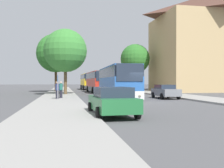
# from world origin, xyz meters

# --- Properties ---
(ground_plane) EXTENTS (300.00, 300.00, 0.00)m
(ground_plane) POSITION_xyz_m (0.00, 0.00, 0.00)
(ground_plane) COLOR #4C4C4F
(ground_plane) RESTS_ON ground
(sidewalk_left) EXTENTS (4.00, 120.00, 0.15)m
(sidewalk_left) POSITION_xyz_m (-7.00, 0.00, 0.07)
(sidewalk_left) COLOR gray
(sidewalk_left) RESTS_ON ground_plane
(sidewalk_right) EXTENTS (4.00, 120.00, 0.15)m
(sidewalk_right) POSITION_xyz_m (7.00, 0.00, 0.07)
(sidewalk_right) COLOR gray
(sidewalk_right) RESTS_ON ground_plane
(building_right_background) EXTENTS (16.40, 13.15, 17.36)m
(building_right_background) POSITION_xyz_m (18.50, 22.76, 8.68)
(building_right_background) COLOR tan
(building_right_background) RESTS_ON ground_plane
(bus_front) EXTENTS (3.00, 12.11, 3.24)m
(bus_front) POSITION_xyz_m (-1.12, 5.40, 1.74)
(bus_front) COLOR silver
(bus_front) RESTS_ON ground_plane
(bus_middle) EXTENTS (3.01, 12.09, 3.32)m
(bus_middle) POSITION_xyz_m (-1.04, 21.04, 1.77)
(bus_middle) COLOR gray
(bus_middle) RESTS_ON ground_plane
(bus_rear) EXTENTS (2.91, 12.13, 3.44)m
(bus_rear) POSITION_xyz_m (-1.10, 37.49, 1.84)
(bus_rear) COLOR #2D2D2D
(bus_rear) RESTS_ON ground_plane
(parked_car_left_curb) EXTENTS (2.16, 4.33, 1.48)m
(parked_car_left_curb) POSITION_xyz_m (-4.16, -8.08, 0.77)
(parked_car_left_curb) COLOR #236B38
(parked_car_left_curb) RESTS_ON ground_plane
(parked_car_right_near) EXTENTS (2.02, 4.45, 1.43)m
(parked_car_right_near) POSITION_xyz_m (3.82, 4.59, 0.76)
(parked_car_right_near) COLOR slate
(parked_car_right_near) RESTS_ON ground_plane
(parked_car_right_far) EXTENTS (2.03, 4.18, 1.50)m
(parked_car_right_far) POSITION_xyz_m (3.83, 24.09, 0.79)
(parked_car_right_far) COLOR #B7B7BC
(parked_car_right_far) RESTS_ON ground_plane
(bus_stop_sign) EXTENTS (0.08, 0.45, 2.23)m
(bus_stop_sign) POSITION_xyz_m (-7.07, 2.92, 1.54)
(bus_stop_sign) COLOR gray
(bus_stop_sign) RESTS_ON sidewalk_left
(pedestrian_waiting_near) EXTENTS (0.36, 0.36, 1.61)m
(pedestrian_waiting_near) POSITION_xyz_m (-7.15, 4.20, 0.96)
(pedestrian_waiting_near) COLOR #23232D
(pedestrian_waiting_near) RESTS_ON sidewalk_left
(pedestrian_waiting_far) EXTENTS (0.36, 0.36, 1.62)m
(pedestrian_waiting_far) POSITION_xyz_m (-6.82, 5.13, 0.96)
(pedestrian_waiting_far) COLOR #23232D
(pedestrian_waiting_far) RESTS_ON sidewalk_left
(tree_left_near) EXTENTS (5.54, 5.54, 8.37)m
(tree_left_near) POSITION_xyz_m (-6.31, 13.13, 5.73)
(tree_left_near) COLOR brown
(tree_left_near) RESTS_ON sidewalk_left
(tree_left_far) EXTENTS (6.38, 6.38, 9.53)m
(tree_left_far) POSITION_xyz_m (-7.78, 23.30, 6.48)
(tree_left_far) COLOR #47331E
(tree_left_far) RESTS_ON sidewalk_left
(tree_right_near) EXTENTS (5.49, 5.49, 8.65)m
(tree_right_near) POSITION_xyz_m (6.71, 26.44, 6.04)
(tree_right_near) COLOR #513D23
(tree_right_near) RESTS_ON sidewalk_right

